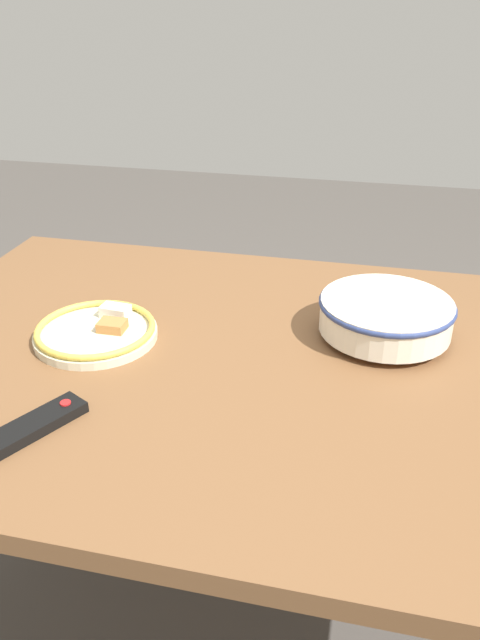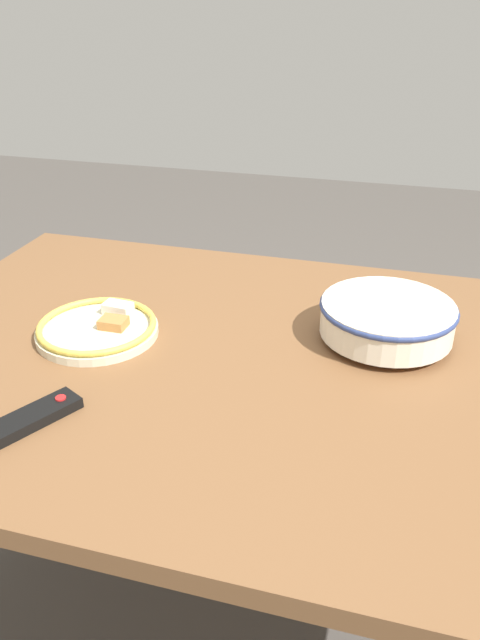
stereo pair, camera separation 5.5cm
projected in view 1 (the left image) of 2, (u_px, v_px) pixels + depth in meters
name	position (u px, v px, depth m)	size (l,w,h in m)	color
ground_plane	(237.00, 592.00, 1.63)	(8.00, 8.00, 0.00)	#4C4742
dining_table	(236.00, 382.00, 1.32)	(1.53, 1.08, 0.72)	brown
noodle_bowl	(385.00, 315.00, 1.33)	(0.29, 0.29, 0.09)	silver
food_plate	(96.00, 332.00, 1.34)	(0.26, 0.26, 0.04)	beige
tv_remote	(34.00, 425.00, 1.06)	(0.14, 0.19, 0.02)	black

